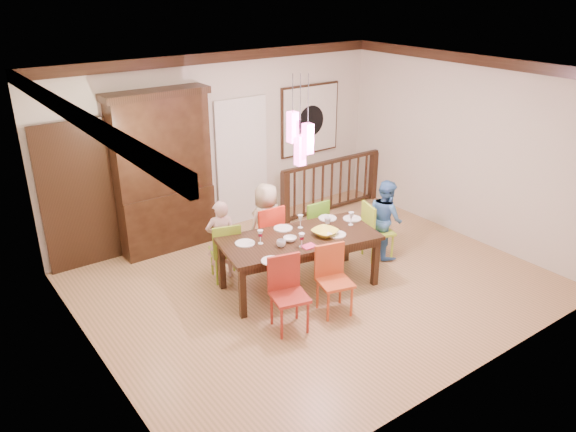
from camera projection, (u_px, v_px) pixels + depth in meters
floor at (315, 283)px, 7.86m from camera, size 6.00×6.00×0.00m
ceiling at (320, 72)px, 6.72m from camera, size 6.00×6.00×0.00m
wall_back at (222, 143)px, 9.15m from camera, size 6.00×0.00×6.00m
wall_left at (86, 246)px, 5.67m from camera, size 0.00×5.00×5.00m
wall_right at (465, 148)px, 8.91m from camera, size 0.00×5.00×5.00m
crown_molding at (320, 79)px, 6.75m from camera, size 6.00×5.00×0.16m
panel_door at (77, 199)px, 7.97m from camera, size 1.04×0.07×2.24m
white_doorway at (242, 164)px, 9.47m from camera, size 0.97×0.05×2.22m
painting at (310, 120)px, 10.03m from camera, size 1.25×0.06×1.25m
pendant_cluster at (300, 138)px, 6.97m from camera, size 0.27×0.21×1.14m
dining_table at (299, 243)px, 7.54m from camera, size 2.25×1.35×0.75m
chair_far_left at (225, 246)px, 7.81m from camera, size 0.49×0.49×0.87m
chair_far_mid at (265, 230)px, 8.20m from camera, size 0.44×0.44×0.95m
chair_far_right at (311, 222)px, 8.55m from camera, size 0.41×0.41×0.89m
chair_near_left at (290, 291)px, 6.65m from camera, size 0.50×0.50×0.92m
chair_near_mid at (335, 277)px, 6.99m from camera, size 0.49×0.49×0.89m
chair_end_right at (379, 227)px, 8.39m from camera, size 0.50×0.50×0.89m
china_hutch at (163, 172)px, 8.46m from camera, size 1.57×0.46×2.48m
balustrade at (332, 184)px, 10.15m from camera, size 2.18×0.12×0.96m
person_far_left at (221, 240)px, 7.81m from camera, size 0.49×0.41×1.16m
person_far_mid at (267, 224)px, 8.23m from camera, size 0.63×0.43×1.23m
person_end_right at (386, 218)px, 8.45m from camera, size 0.60×0.69×1.20m
serving_bowl at (325, 232)px, 7.54m from camera, size 0.38×0.38×0.08m
small_bowl at (290, 239)px, 7.38m from camera, size 0.21×0.21×0.06m
cup_left at (281, 243)px, 7.21m from camera, size 0.12×0.12×0.09m
cup_right at (328, 221)px, 7.89m from camera, size 0.12×0.12×0.09m
plate_far_left at (245, 243)px, 7.31m from camera, size 0.26×0.26×0.01m
plate_far_mid at (283, 228)px, 7.74m from camera, size 0.26×0.26×0.01m
plate_far_right at (328, 218)px, 8.07m from camera, size 0.26×0.26×0.01m
plate_near_left at (272, 261)px, 6.86m from camera, size 0.26×0.26×0.01m
plate_near_mid at (336, 234)px, 7.56m from camera, size 0.26×0.26×0.01m
plate_end_right at (352, 219)px, 8.05m from camera, size 0.26×0.26×0.01m
wine_glass_a at (260, 237)px, 7.28m from camera, size 0.08×0.08×0.19m
wine_glass_b at (300, 221)px, 7.74m from camera, size 0.08×0.08×0.19m
wine_glass_c at (302, 240)px, 7.19m from camera, size 0.08×0.08×0.19m
wine_glass_d at (351, 219)px, 7.83m from camera, size 0.08×0.08×0.19m
napkin at (309, 246)px, 7.22m from camera, size 0.18×0.14×0.01m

